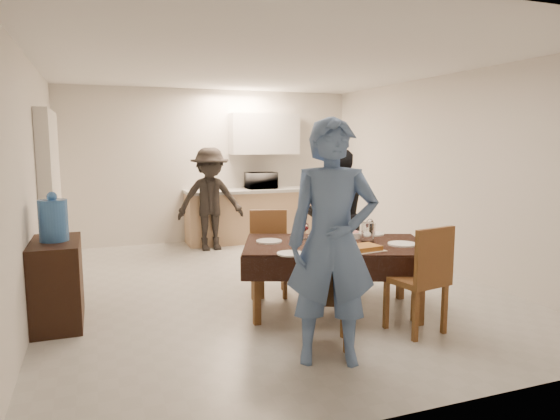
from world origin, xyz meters
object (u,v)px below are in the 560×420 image
(wine_bottle, at_px, (328,226))
(person_kitchen, at_px, (210,199))
(water_jug, at_px, (53,220))
(person_near, at_px, (332,242))
(console, at_px, (57,282))
(microwave, at_px, (261,181))
(dining_table, at_px, (335,247))
(person_far, at_px, (337,216))
(savoury_tart, at_px, (362,248))
(water_pitcher, at_px, (368,232))

(wine_bottle, relative_size, person_kitchen, 0.21)
(water_jug, xyz_separation_m, person_near, (2.08, -1.65, -0.04))
(console, height_order, microwave, microwave)
(dining_table, distance_m, water_jug, 2.72)
(dining_table, relative_size, person_kitchen, 1.27)
(person_near, relative_size, person_far, 1.18)
(dining_table, relative_size, console, 2.37)
(savoury_tart, relative_size, person_far, 0.23)
(dining_table, height_order, person_kitchen, person_kitchen)
(dining_table, bearing_deg, water_jug, -172.12)
(wine_bottle, xyz_separation_m, savoury_tart, (0.15, -0.43, -0.15))
(water_jug, height_order, person_far, person_far)
(water_jug, height_order, wine_bottle, water_jug)
(person_near, bearing_deg, person_kitchen, 111.09)
(microwave, height_order, person_kitchen, person_kitchen)
(water_jug, bearing_deg, wine_bottle, -11.98)
(water_pitcher, height_order, person_near, person_near)
(console, relative_size, person_kitchen, 0.53)
(console, distance_m, water_jug, 0.60)
(savoury_tart, bearing_deg, water_pitcher, 52.85)
(microwave, bearing_deg, console, 45.66)
(dining_table, xyz_separation_m, console, (-2.63, 0.60, -0.27))
(microwave, relative_size, person_near, 0.27)
(person_near, bearing_deg, water_pitcher, 69.10)
(savoury_tart, bearing_deg, water_jug, 160.30)
(wine_bottle, relative_size, person_far, 0.21)
(microwave, height_order, person_far, person_far)
(savoury_tart, bearing_deg, console, 160.30)
(water_jug, distance_m, person_far, 3.22)
(microwave, xyz_separation_m, person_kitchen, (-0.99, -0.45, -0.24))
(water_pitcher, relative_size, microwave, 0.39)
(console, distance_m, person_kitchen, 3.43)
(dining_table, distance_m, microwave, 3.79)
(wine_bottle, height_order, savoury_tart, wine_bottle)
(dining_table, xyz_separation_m, person_near, (-0.55, -1.05, 0.28))
(water_jug, xyz_separation_m, microwave, (3.07, 3.15, 0.05))
(person_near, bearing_deg, dining_table, 83.44)
(dining_table, bearing_deg, person_far, 83.04)
(console, distance_m, water_pitcher, 3.08)
(savoury_tart, bearing_deg, dining_table, 104.74)
(microwave, relative_size, person_far, 0.31)
(water_pitcher, xyz_separation_m, savoury_tart, (-0.25, -0.33, -0.08))
(wine_bottle, xyz_separation_m, person_near, (-0.50, -1.10, 0.08))
(savoury_tart, relative_size, person_kitchen, 0.23)
(person_near, bearing_deg, person_far, 83.44)
(dining_table, distance_m, console, 2.71)
(person_far, bearing_deg, wine_bottle, 66.07)
(water_jug, height_order, person_kitchen, person_kitchen)
(dining_table, bearing_deg, wine_bottle, 155.69)
(microwave, height_order, person_near, person_near)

